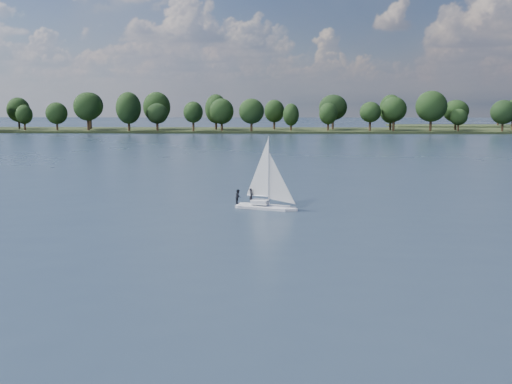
{
  "coord_description": "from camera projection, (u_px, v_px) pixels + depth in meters",
  "views": [
    {
      "loc": [
        -5.38,
        -18.88,
        10.79
      ],
      "look_at": [
        -7.35,
        34.72,
        2.5
      ],
      "focal_mm": 40.0,
      "sensor_mm": 36.0,
      "label": 1
    }
  ],
  "objects": [
    {
      "name": "ground",
      "position": [
        303.0,
        156.0,
        118.85
      ],
      "size": [
        700.0,
        700.0,
        0.0
      ],
      "primitive_type": "plane",
      "color": "#233342",
      "rests_on": "ground"
    },
    {
      "name": "treeline",
      "position": [
        272.0,
        111.0,
        224.4
      ],
      "size": [
        562.15,
        73.85,
        17.52
      ],
      "color": "black",
      "rests_on": "ground"
    },
    {
      "name": "far_shore",
      "position": [
        290.0,
        131.0,
        229.46
      ],
      "size": [
        660.0,
        40.0,
        1.5
      ],
      "primitive_type": "cube",
      "color": "black",
      "rests_on": "ground"
    },
    {
      "name": "sailboat",
      "position": [
        263.0,
        188.0,
        58.95
      ],
      "size": [
        6.25,
        3.63,
        7.94
      ],
      "rotation": [
        0.0,
        0.0,
        -0.35
      ],
      "color": "silver",
      "rests_on": "ground"
    }
  ]
}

